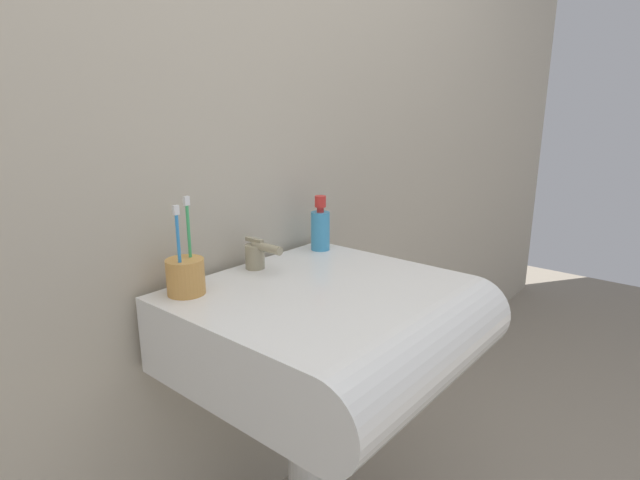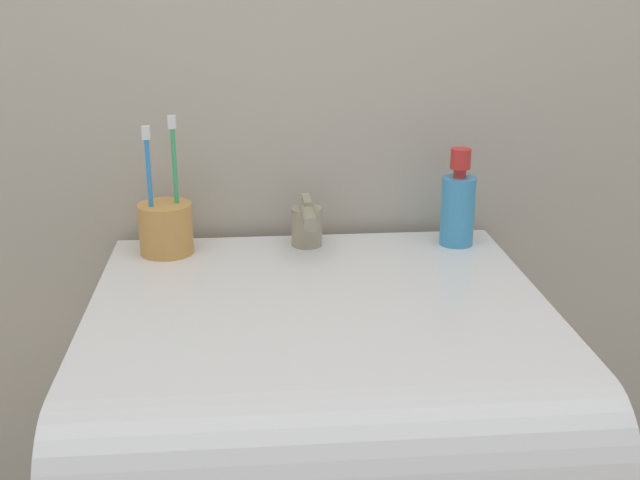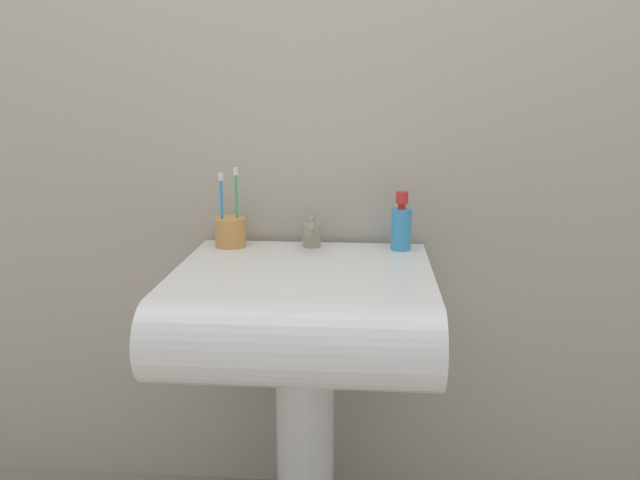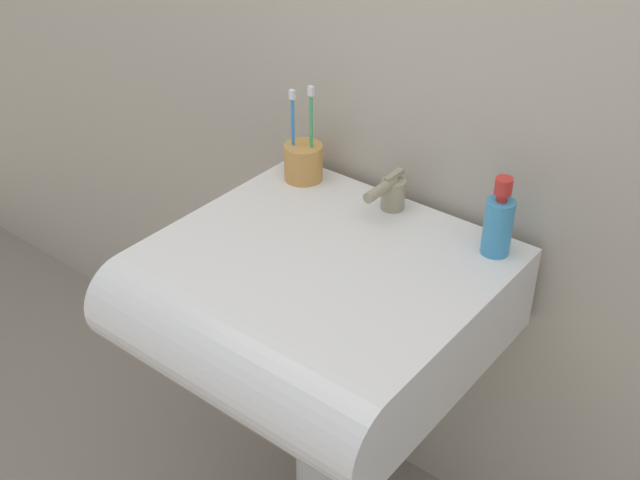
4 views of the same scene
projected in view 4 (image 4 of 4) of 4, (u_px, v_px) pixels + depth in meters
name	position (u px, v px, depth m)	size (l,w,h in m)	color
sink_pedestal	(329.00, 433.00, 1.76)	(0.15, 0.15, 0.60)	white
sink_basin	(308.00, 307.00, 1.50)	(0.61, 0.60, 0.18)	white
faucet	(392.00, 193.00, 1.60)	(0.05, 0.12, 0.08)	tan
toothbrush_cup	(303.00, 161.00, 1.71)	(0.08, 0.08, 0.22)	#D19347
soap_bottle	(498.00, 223.00, 1.46)	(0.05, 0.05, 0.16)	#3F99CC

